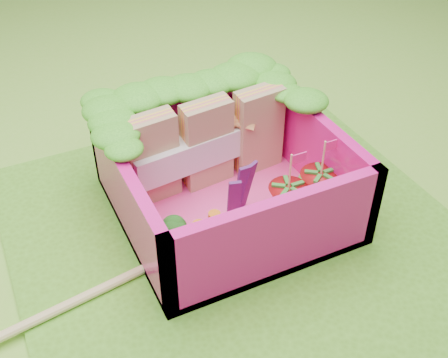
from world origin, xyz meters
name	(u,v)px	position (x,y,z in m)	size (l,w,h in m)	color
ground	(238,237)	(0.00, 0.00, 0.00)	(14.00, 14.00, 0.00)	#7FC637
placemat	(238,235)	(0.00, 0.00, 0.01)	(2.60, 2.60, 0.03)	#579F24
bento_floor	(226,206)	(0.03, 0.23, 0.06)	(1.30, 1.30, 0.05)	#FF4197
bento_box	(226,175)	(0.03, 0.23, 0.31)	(1.30, 1.30, 0.55)	#E81384
lettuce_ruffle	(193,92)	(0.03, 0.71, 0.64)	(1.43, 0.83, 0.11)	#32921A
sandwich_stack	(208,144)	(0.03, 0.51, 0.36)	(1.08, 0.29, 0.58)	tan
broccoli	(177,236)	(-0.42, -0.08, 0.25)	(0.34, 0.34, 0.24)	#72A04D
carrot_sticks	(207,235)	(-0.25, -0.10, 0.21)	(0.18, 0.12, 0.26)	orange
purple_wedges	(241,192)	(0.05, 0.08, 0.27)	(0.22, 0.15, 0.38)	#42164E
strawberry_left	(287,202)	(0.30, -0.05, 0.21)	(0.24, 0.24, 0.48)	red
strawberry_right	(319,190)	(0.53, -0.04, 0.21)	(0.25, 0.25, 0.49)	red
snap_peas	(308,194)	(0.53, 0.06, 0.11)	(0.32, 0.36, 0.05)	green
chopsticks	(56,310)	(-1.12, -0.13, 0.05)	(2.37, 0.42, 0.05)	#E9C180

